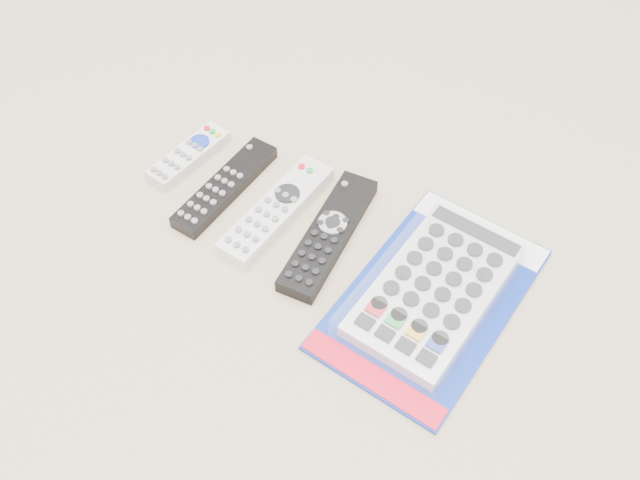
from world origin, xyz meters
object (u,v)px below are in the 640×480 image
at_px(remote_small_grey, 188,156).
at_px(remote_slim_black, 225,187).
at_px(remote_large_black, 329,234).
at_px(jumbo_remote_packaged, 435,289).
at_px(remote_silver_dvd, 276,210).

xyz_separation_m(remote_small_grey, remote_slim_black, (0.08, -0.03, 0.00)).
bearing_deg(remote_slim_black, remote_small_grey, 167.04).
height_order(remote_large_black, jumbo_remote_packaged, jumbo_remote_packaged).
bearing_deg(remote_large_black, remote_slim_black, 174.55).
distance_m(remote_slim_black, remote_large_black, 0.16).
distance_m(remote_small_grey, remote_silver_dvd, 0.16).
xyz_separation_m(remote_small_grey, remote_large_black, (0.24, -0.04, 0.00)).
xyz_separation_m(remote_slim_black, remote_large_black, (0.16, -0.01, 0.00)).
bearing_deg(remote_large_black, jumbo_remote_packaged, -9.61).
bearing_deg(jumbo_remote_packaged, remote_small_grey, 179.62).
bearing_deg(remote_small_grey, remote_silver_dvd, -0.45).
relative_size(remote_slim_black, jumbo_remote_packaged, 0.58).
bearing_deg(remote_small_grey, jumbo_remote_packaged, 2.47).
bearing_deg(jumbo_remote_packaged, remote_silver_dvd, -178.34).
height_order(remote_silver_dvd, remote_large_black, same).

